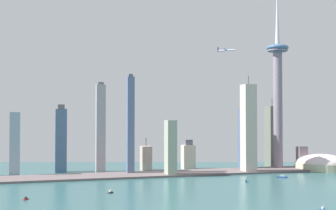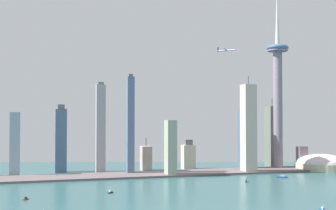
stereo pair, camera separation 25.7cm
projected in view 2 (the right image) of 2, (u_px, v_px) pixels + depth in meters
The scene contains 20 objects.
waterfront_pier at pixel (175, 173), 779.75m from camera, with size 799.73×74.96×3.41m, color #66585A.
observation_tower at pixel (278, 83), 864.64m from camera, with size 42.98×42.98×367.32m.
stadium_dome at pixel (321, 164), 850.65m from camera, with size 99.59×99.59×32.70m.
skyscraper_0 at pixel (244, 139), 859.66m from camera, with size 16.12×25.90×116.16m.
skyscraper_1 at pixel (61, 140), 813.33m from camera, with size 20.56×22.00×124.93m.
skyscraper_2 at pixel (130, 125), 783.06m from camera, with size 12.46×13.87×178.19m.
skyscraper_3 at pixel (302, 157), 893.51m from camera, with size 19.80×13.65×41.83m.
skyscraper_4 at pixel (171, 148), 758.96m from camera, with size 16.45×24.51×96.09m.
skyscraper_5 at pixel (188, 156), 867.03m from camera, with size 24.26×20.82×57.40m.
skyscraper_6 at pixel (272, 137), 899.00m from camera, with size 21.58×26.20×139.81m.
skyscraper_8 at pixel (101, 128), 798.22m from camera, with size 16.49×14.64×165.20m.
skyscraper_9 at pixel (15, 144), 757.34m from camera, with size 16.70×21.38×109.94m.
skyscraper_10 at pixel (249, 129), 804.20m from camera, with size 22.65×23.59×176.68m.
skyscraper_11 at pixel (146, 158), 843.97m from camera, with size 19.08×23.04×62.13m.
boat_0 at pixel (282, 177), 735.88m from camera, with size 17.93×15.46×4.58m.
boat_1 at pixel (323, 209), 474.69m from camera, with size 5.54×10.90×7.78m.
boat_3 at pixel (246, 181), 686.56m from camera, with size 6.30×9.51×8.27m.
boat_4 at pixel (110, 192), 584.64m from camera, with size 7.99×7.40×8.12m.
boat_5 at pixel (26, 199), 536.66m from camera, with size 7.08×8.35×3.59m.
airplane at pixel (226, 50), 758.57m from camera, with size 29.79×30.95×7.98m.
Camera 2 is at (-232.33, -283.86, 99.51)m, focal length 47.11 mm.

